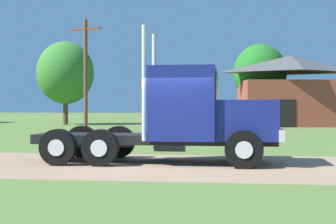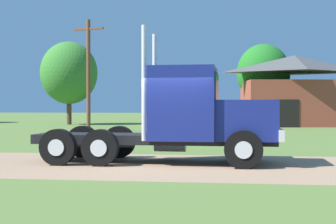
# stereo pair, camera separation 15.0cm
# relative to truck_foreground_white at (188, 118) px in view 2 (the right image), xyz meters

# --- Properties ---
(ground_plane) EXTENTS (200.00, 200.00, 0.00)m
(ground_plane) POSITION_rel_truck_foreground_white_xyz_m (-0.46, -0.71, -1.35)
(ground_plane) COLOR #566F32
(dirt_track) EXTENTS (120.00, 6.03, 0.01)m
(dirt_track) POSITION_rel_truck_foreground_white_xyz_m (-0.46, -0.71, -1.35)
(dirt_track) COLOR #99785B
(dirt_track) RESTS_ON ground_plane
(truck_foreground_white) EXTENTS (7.41, 2.68, 4.02)m
(truck_foreground_white) POSITION_rel_truck_foreground_white_xyz_m (0.00, 0.00, 0.00)
(truck_foreground_white) COLOR black
(truck_foreground_white) RESTS_ON ground_plane
(shed_building) EXTENTS (9.34, 6.53, 5.94)m
(shed_building) POSITION_rel_truck_foreground_white_xyz_m (6.58, 27.30, 1.52)
(shed_building) COLOR brown
(shed_building) RESTS_ON ground_plane
(utility_pole_near) EXTENTS (2.17, 0.68, 7.32)m
(utility_pole_near) POSITION_rel_truck_foreground_white_xyz_m (-7.94, 16.23, 2.55)
(utility_pole_near) COLOR brown
(utility_pole_near) RESTS_ON ground_plane
(tree_mid) EXTENTS (5.15, 5.15, 7.54)m
(tree_mid) POSITION_rel_truck_foreground_white_xyz_m (-13.34, 28.17, 3.34)
(tree_mid) COLOR #513823
(tree_mid) RESTS_ON ground_plane
(tree_right) EXTENTS (4.68, 4.68, 7.18)m
(tree_right) POSITION_rel_truck_foreground_white_xyz_m (4.13, 29.20, 3.23)
(tree_right) COLOR #513823
(tree_right) RESTS_ON ground_plane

